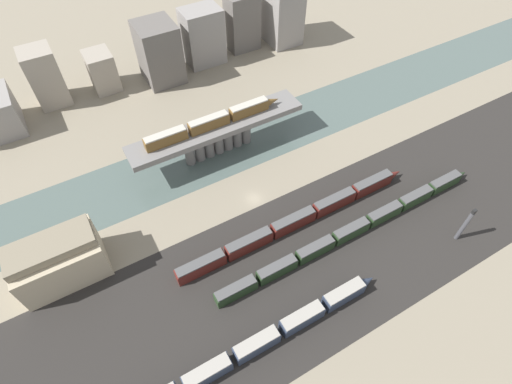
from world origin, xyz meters
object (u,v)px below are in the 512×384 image
(train_yard_near, at_px, (262,341))
(train_yard_mid, at_px, (354,229))
(train_on_bridge, at_px, (213,121))
(signal_tower, at_px, (465,225))
(warehouse_building, at_px, (59,260))
(train_yard_far, at_px, (297,220))

(train_yard_near, relative_size, train_yard_mid, 0.74)
(train_yard_mid, bearing_deg, train_yard_near, -159.69)
(train_on_bridge, xyz_separation_m, signal_tower, (39.65, -58.44, -6.51))
(train_on_bridge, relative_size, signal_tower, 3.56)
(train_on_bridge, height_order, train_yard_near, train_on_bridge)
(train_on_bridge, bearing_deg, signal_tower, -55.85)
(train_on_bridge, distance_m, train_yard_near, 60.55)
(train_yard_near, bearing_deg, train_yard_mid, 20.31)
(train_on_bridge, height_order, warehouse_building, train_on_bridge)
(train_yard_mid, relative_size, warehouse_building, 4.16)
(signal_tower, bearing_deg, warehouse_building, 156.23)
(train_on_bridge, bearing_deg, train_yard_near, -106.79)
(train_yard_near, relative_size, warehouse_building, 3.08)
(train_yard_mid, bearing_deg, train_on_bridge, 111.77)
(warehouse_building, relative_size, signal_tower, 1.63)
(train_yard_mid, height_order, signal_tower, signal_tower)
(train_yard_mid, height_order, warehouse_building, warehouse_building)
(train_on_bridge, distance_m, warehouse_building, 53.19)
(train_yard_near, relative_size, train_yard_far, 0.86)
(train_yard_near, distance_m, signal_tower, 57.02)
(train_yard_far, height_order, warehouse_building, warehouse_building)
(train_yard_near, bearing_deg, train_yard_far, 43.41)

